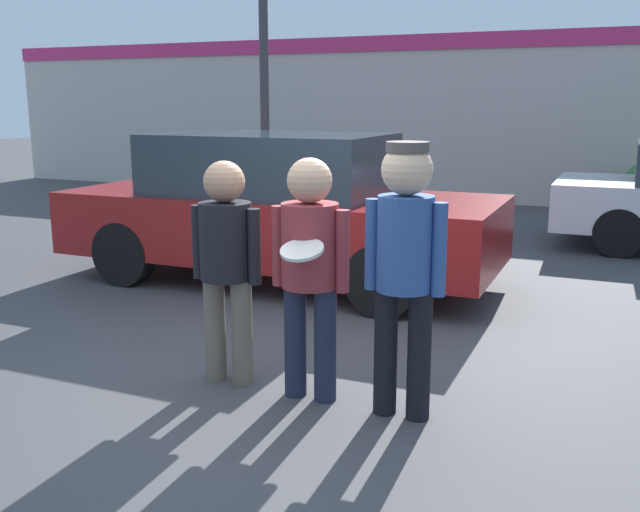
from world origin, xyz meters
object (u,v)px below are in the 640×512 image
at_px(person_left, 226,254).
at_px(parked_car_near, 277,209).
at_px(person_right, 405,255).
at_px(person_middle_with_frisbee, 310,259).

height_order(person_left, parked_car_near, parked_car_near).
distance_m(person_left, person_right, 1.31).
bearing_deg(person_middle_with_frisbee, person_right, -2.16).
relative_size(person_middle_with_frisbee, person_right, 0.93).
distance_m(person_right, parked_car_near, 3.63).
bearing_deg(parked_car_near, person_left, -70.11).
relative_size(person_left, person_middle_with_frisbee, 0.97).
bearing_deg(person_middle_with_frisbee, person_left, 177.15).
relative_size(person_middle_with_frisbee, parked_car_near, 0.34).
xyz_separation_m(person_middle_with_frisbee, person_right, (0.65, -0.02, 0.08)).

